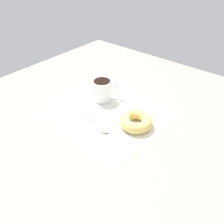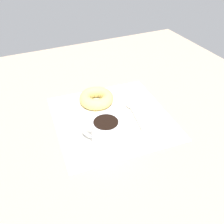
{
  "view_description": "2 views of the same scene",
  "coord_description": "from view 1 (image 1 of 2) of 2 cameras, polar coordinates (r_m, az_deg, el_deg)",
  "views": [
    {
      "loc": [
        -38.37,
        44.44,
        49.17
      ],
      "look_at": [
        0.96,
        -2.87,
        2.3
      ],
      "focal_mm": 35.0,
      "sensor_mm": 36.0,
      "label": 1
    },
    {
      "loc": [
        56.34,
        -27.93,
        48.69
      ],
      "look_at": [
        0.96,
        -2.87,
        2.3
      ],
      "focal_mm": 40.0,
      "sensor_mm": 36.0,
      "label": 2
    }
  ],
  "objects": [
    {
      "name": "coffee_cup",
      "position": [
        0.86,
        -2.46,
        5.85
      ],
      "size": [
        8.84,
        9.24,
        8.1
      ],
      "color": "white",
      "rests_on": "napkin"
    },
    {
      "name": "ground_plane",
      "position": [
        0.77,
        -0.81,
        -3.22
      ],
      "size": [
        120.0,
        120.0,
        2.0
      ],
      "primitive_type": "cube",
      "color": "tan"
    },
    {
      "name": "donut",
      "position": [
        0.74,
        6.27,
        -2.34
      ],
      "size": [
        11.36,
        11.36,
        3.68
      ],
      "primitive_type": "torus",
      "color": "#E5C66B",
      "rests_on": "napkin"
    },
    {
      "name": "spoon",
      "position": [
        0.74,
        -3.16,
        -3.84
      ],
      "size": [
        14.69,
        4.1,
        0.9
      ],
      "color": "#B7B2A8",
      "rests_on": "napkin"
    },
    {
      "name": "napkin",
      "position": [
        0.79,
        -0.0,
        -1.25
      ],
      "size": [
        37.26,
        37.26,
        0.3
      ],
      "primitive_type": "cube",
      "rotation": [
        0.0,
        0.0,
        -0.07
      ],
      "color": "white",
      "rests_on": "ground_plane"
    }
  ]
}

